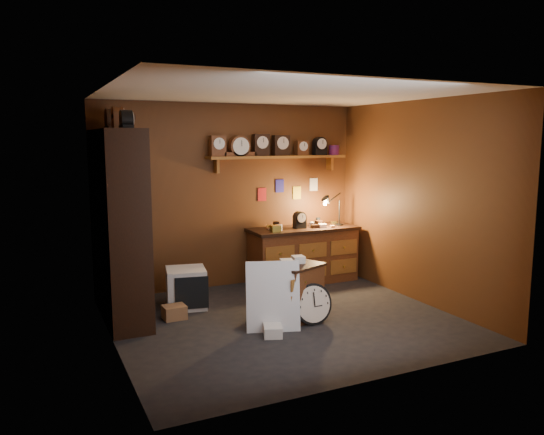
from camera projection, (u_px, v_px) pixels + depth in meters
The scene contains 11 objects.
floor at pixel (285, 320), 6.45m from camera, with size 4.00×4.00×0.00m, color black.
room_shell at pixel (285, 178), 6.31m from camera, with size 4.02×3.62×2.71m.
shelving_unit at pixel (116, 217), 6.39m from camera, with size 0.47×1.60×2.58m.
workbench at pixel (303, 252), 8.14m from camera, with size 1.69×0.66×1.36m.
low_cabinet at pixel (295, 289), 6.47m from camera, with size 0.75×0.70×0.77m.
big_round_clock at pixel (313, 304), 6.29m from camera, with size 0.49×0.16×0.50m.
white_panel at pixel (273, 330), 6.12m from camera, with size 0.62×0.03×0.83m, color silver.
mini_fridge at pixel (186, 288), 6.92m from camera, with size 0.58×0.60×0.52m.
floor_box_a at pixel (174, 312), 6.49m from camera, with size 0.27×0.23×0.17m, color #9B6B44.
floor_box_b at pixel (273, 331), 5.92m from camera, with size 0.20×0.24×0.12m, color white.
floor_box_c at pixel (259, 315), 6.38m from camera, with size 0.21×0.18×0.16m, color #9B6B44.
Camera 1 is at (-2.77, -5.54, 2.18)m, focal length 35.00 mm.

